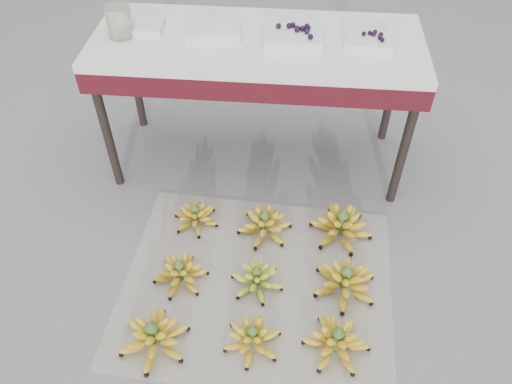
# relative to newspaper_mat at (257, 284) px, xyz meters

# --- Properties ---
(ground) EXTENTS (60.00, 60.00, 0.00)m
(ground) POSITION_rel_newspaper_mat_xyz_m (0.04, -0.05, -0.00)
(ground) COLOR slate
(ground) RESTS_ON ground
(newspaper_mat) EXTENTS (1.31, 1.12, 0.01)m
(newspaper_mat) POSITION_rel_newspaper_mat_xyz_m (0.00, 0.00, 0.00)
(newspaper_mat) COLOR white
(newspaper_mat) RESTS_ON ground
(bunch_front_left) EXTENTS (0.35, 0.35, 0.18)m
(bunch_front_left) POSITION_rel_newspaper_mat_xyz_m (-0.40, -0.34, 0.06)
(bunch_front_left) COLOR yellow
(bunch_front_left) RESTS_ON newspaper_mat
(bunch_front_center) EXTENTS (0.26, 0.26, 0.15)m
(bunch_front_center) POSITION_rel_newspaper_mat_xyz_m (0.01, -0.31, 0.05)
(bunch_front_center) COLOR yellow
(bunch_front_center) RESTS_ON newspaper_mat
(bunch_front_right) EXTENTS (0.33, 0.33, 0.17)m
(bunch_front_right) POSITION_rel_newspaper_mat_xyz_m (0.36, -0.29, 0.06)
(bunch_front_right) COLOR yellow
(bunch_front_right) RESTS_ON newspaper_mat
(bunch_mid_left) EXTENTS (0.26, 0.26, 0.15)m
(bunch_mid_left) POSITION_rel_newspaper_mat_xyz_m (-0.36, -0.01, 0.06)
(bunch_mid_left) COLOR yellow
(bunch_mid_left) RESTS_ON newspaper_mat
(bunch_mid_center) EXTENTS (0.31, 0.31, 0.15)m
(bunch_mid_center) POSITION_rel_newspaper_mat_xyz_m (-0.00, -0.01, 0.05)
(bunch_mid_center) COLOR #85AF2E
(bunch_mid_center) RESTS_ON newspaper_mat
(bunch_mid_right) EXTENTS (0.31, 0.31, 0.18)m
(bunch_mid_right) POSITION_rel_newspaper_mat_xyz_m (0.40, 0.01, 0.06)
(bunch_mid_right) COLOR yellow
(bunch_mid_right) RESTS_ON newspaper_mat
(bunch_back_left) EXTENTS (0.31, 0.31, 0.14)m
(bunch_back_left) POSITION_rel_newspaper_mat_xyz_m (-0.35, 0.35, 0.05)
(bunch_back_left) COLOR yellow
(bunch_back_left) RESTS_ON newspaper_mat
(bunch_back_center) EXTENTS (0.29, 0.29, 0.17)m
(bunch_back_center) POSITION_rel_newspaper_mat_xyz_m (0.01, 0.32, 0.06)
(bunch_back_center) COLOR yellow
(bunch_back_center) RESTS_ON newspaper_mat
(bunch_back_right) EXTENTS (0.39, 0.39, 0.19)m
(bunch_back_right) POSITION_rel_newspaper_mat_xyz_m (0.40, 0.34, 0.07)
(bunch_back_right) COLOR yellow
(bunch_back_right) RESTS_ON newspaper_mat
(vendor_table) EXTENTS (1.63, 0.65, 0.78)m
(vendor_table) POSITION_rel_newspaper_mat_xyz_m (-0.08, 0.89, 0.69)
(vendor_table) COLOR black
(vendor_table) RESTS_ON ground
(tray_far_left) EXTENTS (0.24, 0.18, 0.04)m
(tray_far_left) POSITION_rel_newspaper_mat_xyz_m (-0.67, 0.92, 0.80)
(tray_far_left) COLOR silver
(tray_far_left) RESTS_ON vendor_table
(tray_left) EXTENTS (0.28, 0.22, 0.04)m
(tray_left) POSITION_rel_newspaper_mat_xyz_m (-0.30, 0.91, 0.80)
(tray_left) COLOR silver
(tray_left) RESTS_ON vendor_table
(tray_right) EXTENTS (0.29, 0.22, 0.07)m
(tray_right) POSITION_rel_newspaper_mat_xyz_m (0.10, 0.87, 0.80)
(tray_right) COLOR silver
(tray_right) RESTS_ON vendor_table
(tray_far_right) EXTENTS (0.24, 0.19, 0.06)m
(tray_far_right) POSITION_rel_newspaper_mat_xyz_m (0.46, 0.87, 0.80)
(tray_far_right) COLOR silver
(tray_far_right) RESTS_ON vendor_table
(glass_jar) EXTENTS (0.15, 0.15, 0.15)m
(glass_jar) POSITION_rel_newspaper_mat_xyz_m (-0.74, 0.85, 0.85)
(glass_jar) COLOR beige
(glass_jar) RESTS_ON vendor_table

